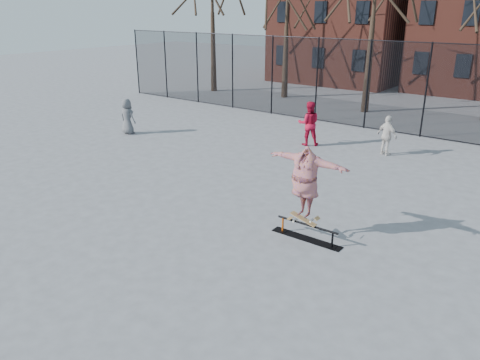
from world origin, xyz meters
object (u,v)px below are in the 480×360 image
Objects in this scene: skate_rail at (307,233)px; bystander_white at (387,136)px; bystander_red at (309,123)px; bystander_grey at (127,116)px; skateboard at (303,221)px; skater at (305,186)px.

skate_rail is 1.22× the size of bystander_white.
bystander_grey is at bearing -10.16° from bystander_red.
bystander_grey reaches higher than skateboard.
skateboard is 0.35× the size of skater.
skater reaches higher than skateboard.
skateboard is 8.36m from bystander_red.
skateboard is at bearing 180.00° from skate_rail.
bystander_grey reaches higher than bystander_white.
skate_rail is at bearing 117.68° from bystander_white.
skater is (-0.11, 0.00, 1.20)m from skate_rail.
bystander_red reaches higher than skate_rail.
bystander_white is at bearing 97.49° from skate_rail.
bystander_white is at bearing -163.03° from bystander_grey.
skate_rail is at bearing 0.00° from skateboard.
bystander_red is at bearing 119.16° from skate_rail.
skater is 12.02m from bystander_grey.
bystander_red is (-4.09, 7.34, 0.74)m from skate_rail.
skate_rail is at bearing 2.08° from skater.
skate_rail is 7.99m from bystander_white.
bystander_red is (-3.98, 7.34, 0.45)m from skateboard.
skater is (0.00, 0.00, 0.91)m from skateboard.
bystander_grey is (-11.29, 4.09, 0.33)m from skateboard.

